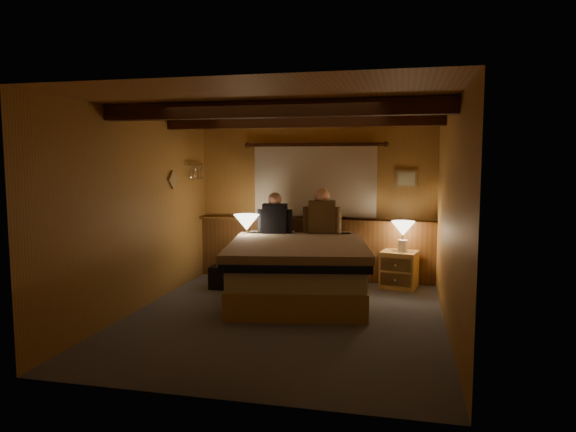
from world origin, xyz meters
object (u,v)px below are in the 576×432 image
(lamp_left, at_px, (247,224))
(person_left, at_px, (275,217))
(nightstand_left, at_px, (245,267))
(lamp_right, at_px, (403,230))
(nightstand_right, at_px, (399,270))
(duffel_bag, at_px, (229,277))
(person_right, at_px, (322,215))
(bed, at_px, (298,269))

(lamp_left, relative_size, person_left, 0.77)
(nightstand_left, height_order, lamp_right, lamp_right)
(nightstand_right, xyz_separation_m, duffel_bag, (-2.36, -0.55, -0.10))
(lamp_left, bearing_deg, lamp_right, 9.77)
(person_right, bearing_deg, nightstand_left, -163.99)
(bed, distance_m, nightstand_left, 1.00)
(bed, bearing_deg, person_left, 114.72)
(lamp_left, xyz_separation_m, person_right, (1.03, 0.38, 0.12))
(nightstand_left, height_order, duffel_bag, nightstand_left)
(nightstand_left, xyz_separation_m, duffel_bag, (-0.19, -0.14, -0.12))
(bed, distance_m, lamp_left, 1.11)
(bed, relative_size, person_right, 3.64)
(nightstand_right, height_order, duffel_bag, nightstand_right)
(person_left, bearing_deg, nightstand_left, -156.59)
(lamp_left, bearing_deg, duffel_bag, -142.59)
(bed, xyz_separation_m, nightstand_left, (-0.87, 0.47, -0.11))
(person_left, relative_size, duffel_bag, 1.15)
(person_right, bearing_deg, bed, -106.51)
(bed, bearing_deg, lamp_left, 139.88)
(lamp_right, distance_m, person_right, 1.17)
(bed, bearing_deg, duffel_bag, 152.67)
(nightstand_right, height_order, person_right, person_right)
(lamp_left, height_order, person_left, person_left)
(nightstand_right, height_order, lamp_left, lamp_left)
(person_right, bearing_deg, duffel_bag, -161.41)
(lamp_left, bearing_deg, nightstand_right, 10.34)
(nightstand_right, relative_size, duffel_bag, 1.03)
(nightstand_left, distance_m, lamp_left, 0.62)
(nightstand_left, bearing_deg, bed, -21.07)
(person_left, bearing_deg, bed, -62.91)
(nightstand_right, height_order, lamp_right, lamp_right)
(bed, xyz_separation_m, lamp_left, (-0.85, 0.50, 0.51))
(lamp_right, height_order, person_left, person_left)
(person_left, bearing_deg, lamp_right, -2.33)
(nightstand_right, height_order, person_left, person_left)
(nightstand_left, height_order, nightstand_right, nightstand_left)
(bed, height_order, lamp_right, lamp_right)
(nightstand_right, relative_size, lamp_left, 1.17)
(lamp_right, bearing_deg, lamp_left, -170.23)
(nightstand_left, xyz_separation_m, lamp_left, (0.02, 0.02, 0.62))
(duffel_bag, bearing_deg, person_right, 20.76)
(duffel_bag, bearing_deg, nightstand_left, 32.95)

